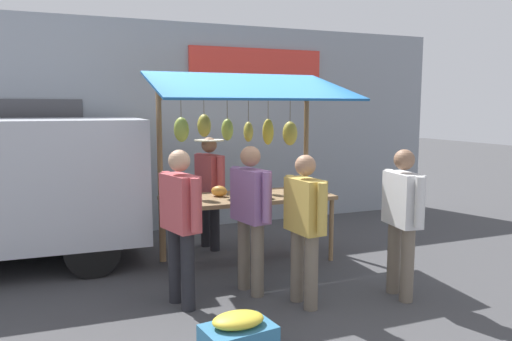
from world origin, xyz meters
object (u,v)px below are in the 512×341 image
Objects in this scene: shopper_in_striped_shirt at (402,213)px; vendor_with_sunhat at (210,184)px; shopper_with_ponytail at (250,209)px; shopper_in_grey_tee at (180,217)px; produce_crate_near at (238,337)px; shopper_with_shopping_bag at (305,220)px; market_stall at (246,145)px.

vendor_with_sunhat is at bearing 34.90° from shopper_in_striped_shirt.
shopper_with_ponytail reaches higher than shopper_in_grey_tee.
produce_crate_near is at bearing 173.45° from shopper_in_grey_tee.
vendor_with_sunhat is 2.87m from shopper_in_striped_shirt.
vendor_with_sunhat is at bearing -40.04° from shopper_in_grey_tee.
shopper_in_striped_shirt is (-1.06, 0.19, 0.03)m from shopper_with_shopping_bag.
vendor_with_sunhat is at bearing 1.40° from shopper_with_shopping_bag.
vendor_with_sunhat is 2.08m from shopper_in_grey_tee.
market_stall is 1.54× the size of shopper_with_ponytail.
shopper_with_ponytail is (0.07, 1.80, -0.01)m from vendor_with_sunhat.
market_stall is at bearing 37.07° from shopper_in_striped_shirt.
shopper_with_ponytail is at bearing -15.69° from vendor_with_sunhat.
shopper_with_ponytail is at bearing 29.61° from shopper_with_shopping_bag.
shopper_in_grey_tee is at bearing 84.14° from shopper_with_ponytail.
market_stall is 1.75m from shopper_with_shopping_bag.
produce_crate_near is at bearing 111.66° from shopper_in_striped_shirt.
shopper_with_shopping_bag is 0.96× the size of shopper_with_ponytail.
shopper_in_grey_tee is at bearing 45.87° from market_stall.
vendor_with_sunhat is 1.00× the size of shopper_in_grey_tee.
shopper_with_ponytail is at bearing -115.17° from produce_crate_near.
produce_crate_near is at bearing 67.97° from market_stall.
vendor_with_sunhat is 3.25m from produce_crate_near.
market_stall reaches higher than shopper_with_shopping_bag.
shopper_in_grey_tee is (1.15, 1.19, -0.61)m from market_stall.
produce_crate_near is (0.96, 2.38, -1.38)m from market_stall.
market_stall is 2.91m from produce_crate_near.
shopper_in_striped_shirt is (-1.44, 0.72, -0.02)m from shopper_with_ponytail.
shopper_in_striped_shirt reaches higher than shopper_with_shopping_bag.
market_stall is at bearing -59.72° from shopper_in_grey_tee.
market_stall reaches higher than vendor_with_sunhat.
produce_crate_near is (0.99, 0.75, -0.72)m from shopper_with_shopping_bag.
shopper_with_shopping_bag is 2.50× the size of produce_crate_near.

